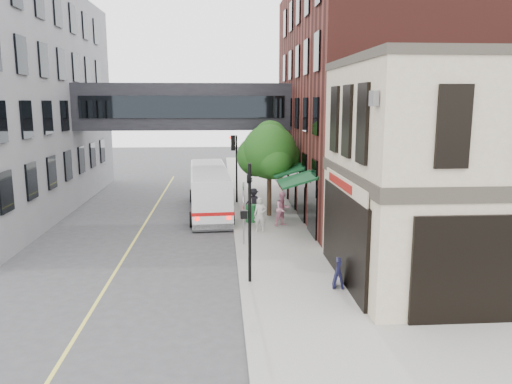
{
  "coord_description": "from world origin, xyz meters",
  "views": [
    {
      "loc": [
        -0.64,
        -15.92,
        6.88
      ],
      "look_at": [
        0.73,
        3.35,
        3.34
      ],
      "focal_mm": 35.0,
      "sensor_mm": 36.0,
      "label": 1
    }
  ],
  "objects": [
    {
      "name": "ground",
      "position": [
        0.0,
        0.0,
        0.0
      ],
      "size": [
        120.0,
        120.0,
        0.0
      ],
      "primitive_type": "plane",
      "color": "#38383A",
      "rests_on": "ground"
    },
    {
      "name": "sidewalk_main",
      "position": [
        2.0,
        14.0,
        0.07
      ],
      "size": [
        4.0,
        60.0,
        0.15
      ],
      "primitive_type": "cube",
      "color": "gray",
      "rests_on": "ground"
    },
    {
      "name": "corner_building",
      "position": [
        8.97,
        2.0,
        4.21
      ],
      "size": [
        10.19,
        8.12,
        8.45
      ],
      "color": "#BCA58F",
      "rests_on": "ground"
    },
    {
      "name": "brick_building",
      "position": [
        9.98,
        15.0,
        6.99
      ],
      "size": [
        13.76,
        18.0,
        14.0
      ],
      "color": "#491D17",
      "rests_on": "ground"
    },
    {
      "name": "skyway_bridge",
      "position": [
        -3.0,
        18.0,
        6.5
      ],
      "size": [
        14.0,
        3.18,
        3.0
      ],
      "color": "black",
      "rests_on": "ground"
    },
    {
      "name": "traffic_signal_near",
      "position": [
        0.37,
        2.0,
        2.98
      ],
      "size": [
        0.44,
        0.22,
        4.6
      ],
      "color": "black",
      "rests_on": "sidewalk_main"
    },
    {
      "name": "traffic_signal_far",
      "position": [
        0.26,
        17.0,
        3.34
      ],
      "size": [
        0.53,
        0.28,
        4.5
      ],
      "color": "black",
      "rests_on": "sidewalk_main"
    },
    {
      "name": "street_sign_pole",
      "position": [
        0.39,
        7.0,
        1.93
      ],
      "size": [
        0.08,
        0.75,
        3.0
      ],
      "color": "gray",
      "rests_on": "sidewalk_main"
    },
    {
      "name": "street_tree",
      "position": [
        2.19,
        13.22,
        3.91
      ],
      "size": [
        3.8,
        3.2,
        5.6
      ],
      "color": "#382619",
      "rests_on": "sidewalk_main"
    },
    {
      "name": "lane_marking",
      "position": [
        -5.0,
        10.0,
        0.01
      ],
      "size": [
        0.12,
        40.0,
        0.01
      ],
      "primitive_type": "cube",
      "color": "#D8CC4C",
      "rests_on": "ground"
    },
    {
      "name": "bus",
      "position": [
        -1.38,
        14.74,
        1.53
      ],
      "size": [
        2.91,
        10.25,
        2.73
      ],
      "color": "white",
      "rests_on": "ground"
    },
    {
      "name": "pedestrian_a",
      "position": [
        1.37,
        9.31,
        1.05
      ],
      "size": [
        0.74,
        0.57,
        1.8
      ],
      "primitive_type": "imported",
      "rotation": [
        0.0,
        0.0,
        -0.23
      ],
      "color": "beige",
      "rests_on": "sidewalk_main"
    },
    {
      "name": "pedestrian_b",
      "position": [
        2.68,
        10.42,
        1.08
      ],
      "size": [
        1.13,
        1.04,
        1.87
      ],
      "primitive_type": "imported",
      "rotation": [
        0.0,
        0.0,
        0.48
      ],
      "color": "pink",
      "rests_on": "sidewalk_main"
    },
    {
      "name": "pedestrian_c",
      "position": [
        1.31,
        13.39,
        0.94
      ],
      "size": [
        1.15,
        0.9,
        1.57
      ],
      "primitive_type": "imported",
      "rotation": [
        0.0,
        0.0,
        -0.36
      ],
      "color": "black",
      "rests_on": "sidewalk_main"
    },
    {
      "name": "newspaper_box",
      "position": [
        1.04,
        11.4,
        0.65
      ],
      "size": [
        0.63,
        0.59,
        1.0
      ],
      "primitive_type": "cube",
      "rotation": [
        0.0,
        0.0,
        -0.37
      ],
      "color": "#166027",
      "rests_on": "sidewalk_main"
    },
    {
      "name": "sandwich_board",
      "position": [
        3.6,
        1.22,
        0.67
      ],
      "size": [
        0.48,
        0.64,
        1.04
      ],
      "primitive_type": "cube",
      "rotation": [
        0.0,
        0.0,
        -0.2
      ],
      "color": "black",
      "rests_on": "sidewalk_main"
    }
  ]
}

